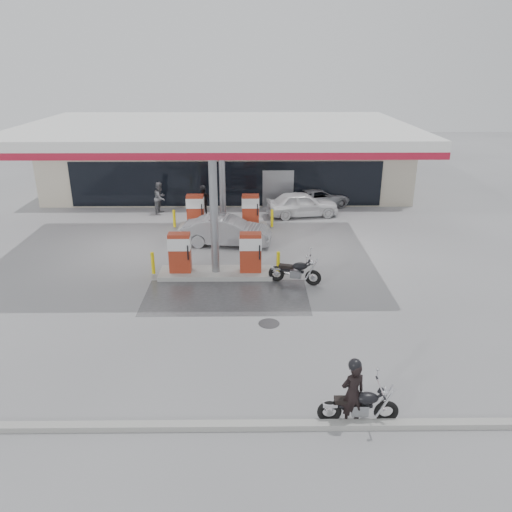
{
  "coord_description": "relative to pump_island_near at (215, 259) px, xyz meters",
  "views": [
    {
      "loc": [
        1.42,
        -16.43,
        8.06
      ],
      "look_at": [
        1.6,
        1.03,
        1.2
      ],
      "focal_mm": 35.0,
      "sensor_mm": 36.0,
      "label": 1
    }
  ],
  "objects": [
    {
      "name": "biker_main",
      "position": [
        3.78,
        -8.8,
        0.11
      ],
      "size": [
        0.69,
        0.55,
        1.64
      ],
      "primitive_type": "imported",
      "rotation": [
        0.0,
        0.0,
        3.43
      ],
      "color": "black",
      "rests_on": "ground"
    },
    {
      "name": "hatchback_silver",
      "position": [
        0.29,
        3.6,
        -0.04
      ],
      "size": [
        4.23,
        1.9,
        1.35
      ],
      "primitive_type": "imported",
      "rotation": [
        0.0,
        0.0,
        1.45
      ],
      "color": "gray",
      "rests_on": "ground"
    },
    {
      "name": "wet_patch",
      "position": [
        0.5,
        -2.0,
        -0.71
      ],
      "size": [
        6.0,
        3.0,
        0.0
      ],
      "primitive_type": "cube",
      "color": "#4C4C4F",
      "rests_on": "ground"
    },
    {
      "name": "pump_island_near",
      "position": [
        0.0,
        0.0,
        0.0
      ],
      "size": [
        5.14,
        1.3,
        1.78
      ],
      "color": "#9E9E99",
      "rests_on": "ground"
    },
    {
      "name": "parked_motorcycle",
      "position": [
        3.13,
        -0.81,
        -0.24
      ],
      "size": [
        2.04,
        0.98,
        1.07
      ],
      "rotation": [
        0.0,
        0.0,
        -0.29
      ],
      "color": "black",
      "rests_on": "ground"
    },
    {
      "name": "kerb",
      "position": [
        0.0,
        -9.0,
        -0.64
      ],
      "size": [
        28.0,
        0.25,
        0.15
      ],
      "primitive_type": "cube",
      "color": "gray",
      "rests_on": "ground"
    },
    {
      "name": "main_motorcycle",
      "position": [
        3.97,
        -8.8,
        -0.27
      ],
      "size": [
        1.94,
        0.75,
        1.0
      ],
      "rotation": [
        0.0,
        0.0,
        -0.01
      ],
      "color": "black",
      "rests_on": "ground"
    },
    {
      "name": "parked_car_right",
      "position": [
        5.33,
        10.0,
        -0.16
      ],
      "size": [
        4.37,
        3.23,
        1.1
      ],
      "primitive_type": "imported",
      "rotation": [
        0.0,
        0.0,
        1.97
      ],
      "color": "#9E9FA5",
      "rests_on": "ground"
    },
    {
      "name": "drain_cover",
      "position": [
        2.0,
        -4.0,
        -0.71
      ],
      "size": [
        0.7,
        0.7,
        0.01
      ],
      "primitive_type": "cylinder",
      "color": "#38383A",
      "rests_on": "ground"
    },
    {
      "name": "parked_car_left",
      "position": [
        -6.86,
        12.0,
        -0.11
      ],
      "size": [
        4.49,
        3.08,
        1.21
      ],
      "primitive_type": "imported",
      "rotation": [
        0.0,
        0.0,
        1.94
      ],
      "color": "black",
      "rests_on": "ground"
    },
    {
      "name": "pump_island_far",
      "position": [
        0.0,
        6.0,
        0.0
      ],
      "size": [
        5.14,
        1.3,
        1.78
      ],
      "color": "#9E9E99",
      "rests_on": "ground"
    },
    {
      "name": "ground",
      "position": [
        0.0,
        -2.0,
        -0.71
      ],
      "size": [
        90.0,
        90.0,
        0.0
      ],
      "primitive_type": "plane",
      "color": "gray",
      "rests_on": "ground"
    },
    {
      "name": "canopy",
      "position": [
        0.0,
        3.0,
        4.56
      ],
      "size": [
        16.0,
        10.02,
        5.51
      ],
      "color": "silver",
      "rests_on": "ground"
    },
    {
      "name": "biker_walking",
      "position": [
        -1.2,
        8.2,
        0.11
      ],
      "size": [
        1.0,
        0.5,
        1.64
      ],
      "primitive_type": "imported",
      "rotation": [
        0.0,
        0.0,
        0.11
      ],
      "color": "black",
      "rests_on": "ground"
    },
    {
      "name": "sedan_white",
      "position": [
        4.24,
        8.2,
        -0.03
      ],
      "size": [
        4.19,
        2.2,
        1.36
      ],
      "primitive_type": "imported",
      "rotation": [
        0.0,
        0.0,
        1.72
      ],
      "color": "white",
      "rests_on": "ground"
    },
    {
      "name": "attendant",
      "position": [
        -3.66,
        8.8,
        0.18
      ],
      "size": [
        0.91,
        1.03,
        1.79
      ],
      "primitive_type": "imported",
      "rotation": [
        0.0,
        0.0,
        1.27
      ],
      "color": "#5B5C61",
      "rests_on": "ground"
    },
    {
      "name": "store_building",
      "position": [
        0.01,
        13.94,
        1.3
      ],
      "size": [
        22.0,
        8.22,
        4.0
      ],
      "color": "#B6AD98",
      "rests_on": "ground"
    }
  ]
}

